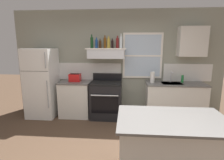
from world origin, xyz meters
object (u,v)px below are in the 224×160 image
bottle_clear_tall (121,42)px  kitchen_island (171,151)px  toaster (75,77)px  bottle_blue_liqueur (96,44)px  bottle_dark_green_wine (92,42)px  dish_soap_bottle (182,79)px  bottle_amber_wine (105,43)px  bottle_red_label_wine (117,43)px  paper_towel_roll (152,77)px  stove_range (106,99)px  bottle_champagne_gold_foil (109,43)px  refrigerator (42,83)px  bottle_balsamic_dark (112,44)px  bottle_brown_stout (100,44)px

bottle_clear_tall → kitchen_island: bearing=-71.3°
toaster → bottle_blue_liqueur: (0.55, 0.08, 0.84)m
toaster → bottle_dark_green_wine: bearing=-1.1°
toaster → dish_soap_bottle: 2.68m
bottle_amber_wine → bottle_clear_tall: bearing=-14.2°
toaster → bottle_red_label_wine: bottle_red_label_wine is taller
paper_towel_roll → stove_range: bearing=-178.1°
toaster → bottle_clear_tall: size_ratio=0.87×
bottle_amber_wine → bottle_clear_tall: size_ratio=0.91×
bottle_champagne_gold_foil → bottle_amber_wine: bearing=166.2°
bottle_red_label_wine → paper_towel_roll: bearing=-7.6°
bottle_blue_liqueur → dish_soap_bottle: 2.30m
bottle_dark_green_wine → kitchen_island: 2.98m
bottle_blue_liqueur → bottle_champagne_gold_foil: size_ratio=0.88×
bottle_blue_liqueur → paper_towel_roll: bottle_blue_liqueur is taller
bottle_amber_wine → bottle_clear_tall: 0.41m
bottle_dark_green_wine → bottle_clear_tall: (0.70, 0.01, 0.01)m
bottle_red_label_wine → bottle_clear_tall: bearing=-48.6°
refrigerator → bottle_balsamic_dark: bottle_balsamic_dark is taller
bottle_champagne_gold_foil → bottle_brown_stout: bearing=-163.4°
bottle_clear_tall → paper_towel_roll: bottle_clear_tall is taller
bottle_dark_green_wine → bottle_blue_liqueur: (0.10, 0.09, -0.03)m
stove_range → paper_towel_roll: bearing=1.9°
bottle_champagne_gold_foil → bottle_dark_green_wine: bearing=-167.3°
stove_range → bottle_blue_liqueur: bottle_blue_liqueur is taller
refrigerator → bottle_red_label_wine: 2.17m
bottle_dark_green_wine → bottle_champagne_gold_foil: 0.41m
toaster → bottle_champagne_gold_foil: 1.21m
toaster → stove_range: bearing=-3.3°
bottle_blue_liqueur → kitchen_island: bearing=-59.3°
bottle_dark_green_wine → kitchen_island: size_ratio=0.23×
kitchen_island → bottle_balsamic_dark: bearing=113.0°
bottle_champagne_gold_foil → dish_soap_bottle: bearing=0.3°
bottle_brown_stout → paper_towel_roll: bottle_brown_stout is taller
bottle_blue_liqueur → kitchen_island: bottle_blue_liqueur is taller
bottle_blue_liqueur → bottle_brown_stout: (0.10, -0.06, -0.01)m
bottle_brown_stout → kitchen_island: bottle_brown_stout is taller
kitchen_island → bottle_amber_wine: bearing=116.4°
paper_towel_roll → kitchen_island: 2.26m
bottle_amber_wine → paper_towel_roll: (1.18, -0.11, -0.83)m
paper_towel_roll → dish_soap_bottle: bearing=7.6°
bottle_clear_tall → stove_range: bearing=-172.0°
bottle_dark_green_wine → bottle_clear_tall: bottle_clear_tall is taller
stove_range → bottle_dark_green_wine: 1.46m
bottle_dark_green_wine → bottle_brown_stout: bottle_dark_green_wine is taller
refrigerator → paper_towel_roll: 2.79m
bottle_blue_liqueur → bottle_red_label_wine: 0.52m
bottle_dark_green_wine → bottle_clear_tall: size_ratio=0.95×
bottle_amber_wine → kitchen_island: (1.14, -2.30, -1.42)m
bottle_red_label_wine → stove_range: bearing=-150.1°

